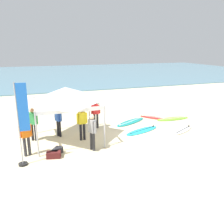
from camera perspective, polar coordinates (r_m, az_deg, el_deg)
ground_plane at (r=12.49m, az=1.64°, el=-5.96°), size 80.00×80.00×0.00m
sea at (r=42.63m, az=-13.69°, el=9.19°), size 80.00×36.00×0.10m
canopy_tent at (r=11.54m, az=-11.41°, el=4.29°), size 3.15×3.15×2.75m
surfboard_red at (r=15.80m, az=10.12°, el=-1.35°), size 1.62×1.70×0.19m
surfboard_cyan at (r=13.28m, az=7.46°, el=-4.57°), size 2.44×1.40×0.19m
surfboard_white at (r=13.85m, az=17.17°, el=-4.30°), size 1.87×1.29×0.19m
surfboard_lime at (r=15.84m, az=14.86°, el=-1.60°), size 2.31×0.67×0.19m
surfboard_teal at (r=14.70m, az=4.61°, el=-2.46°), size 2.51×1.73×0.19m
person_yellow at (r=11.75m, az=-7.42°, el=-2.38°), size 0.55×0.24×1.71m
person_grey at (r=10.54m, az=-4.92°, el=-4.47°), size 0.34×0.52×1.71m
person_blue at (r=12.46m, az=-13.18°, el=-1.62°), size 0.36×0.50×1.71m
person_red at (r=13.40m, az=-4.04°, el=0.00°), size 0.55×0.22×1.71m
person_orange at (r=10.63m, az=-20.60°, el=-5.28°), size 0.53×0.31×1.71m
person_green at (r=12.24m, az=-19.01°, el=-2.39°), size 0.50×0.36×1.71m
banner_flag at (r=9.66m, az=-21.38°, el=-3.77°), size 0.60×0.36×3.40m
gear_bag_near_tent at (r=10.69m, az=-13.53°, el=-9.49°), size 0.61×0.67×0.28m
gear_bag_by_pole at (r=10.43m, az=-14.26°, el=-10.22°), size 0.65×0.44×0.28m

